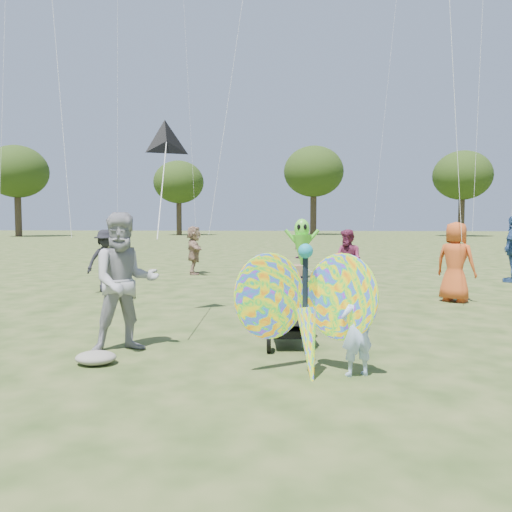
# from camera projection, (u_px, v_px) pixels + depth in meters

# --- Properties ---
(ground) EXTENTS (160.00, 160.00, 0.00)m
(ground) POSITION_uv_depth(u_px,v_px,m) (261.00, 346.00, 6.66)
(ground) COLOR #51592B
(ground) RESTS_ON ground
(child_girl) EXTENTS (0.42, 0.35, 0.99)m
(child_girl) POSITION_uv_depth(u_px,v_px,m) (357.00, 330.00, 5.34)
(child_girl) COLOR #B1CDFA
(child_girl) RESTS_ON ground
(adult_man) EXTENTS (1.08, 1.01, 1.78)m
(adult_man) POSITION_uv_depth(u_px,v_px,m) (125.00, 282.00, 6.35)
(adult_man) COLOR #99989D
(adult_man) RESTS_ON ground
(grey_bag) EXTENTS (0.48, 0.39, 0.15)m
(grey_bag) POSITION_uv_depth(u_px,v_px,m) (96.00, 358.00, 5.81)
(grey_bag) COLOR gray
(grey_bag) RESTS_ON ground
(crowd_a) EXTENTS (0.96, 0.92, 1.65)m
(crowd_a) POSITION_uv_depth(u_px,v_px,m) (456.00, 262.00, 10.27)
(crowd_a) COLOR #C64E1F
(crowd_a) RESTS_ON ground
(crowd_b) EXTENTS (1.04, 1.07, 1.47)m
(crowd_b) POSITION_uv_depth(u_px,v_px,m) (106.00, 261.00, 11.73)
(crowd_b) COLOR black
(crowd_b) RESTS_ON ground
(crowd_d) EXTENTS (0.75, 1.47, 1.52)m
(crowd_d) POSITION_uv_depth(u_px,v_px,m) (194.00, 250.00, 15.63)
(crowd_d) COLOR #98755D
(crowd_d) RESTS_ON ground
(crowd_e) EXTENTS (0.90, 0.90, 1.48)m
(crowd_e) POSITION_uv_depth(u_px,v_px,m) (348.00, 261.00, 11.66)
(crowd_e) COLOR #7B294B
(crowd_e) RESTS_ON ground
(crowd_g) EXTENTS (1.03, 0.88, 1.79)m
(crowd_g) POSITION_uv_depth(u_px,v_px,m) (118.00, 240.00, 20.30)
(crowd_g) COLOR gold
(crowd_g) RESTS_ON ground
(crowd_j) EXTENTS (0.63, 1.46, 1.53)m
(crowd_j) POSITION_uv_depth(u_px,v_px,m) (299.00, 241.00, 22.66)
(crowd_j) COLOR #A9607F
(crowd_j) RESTS_ON ground
(jogging_stroller) EXTENTS (0.56, 1.08, 1.09)m
(jogging_stroller) POSITION_uv_depth(u_px,v_px,m) (288.00, 300.00, 6.67)
(jogging_stroller) COLOR black
(jogging_stroller) RESTS_ON ground
(butterfly_kite) EXTENTS (1.74, 0.75, 1.63)m
(butterfly_kite) POSITION_uv_depth(u_px,v_px,m) (307.00, 312.00, 5.35)
(butterfly_kite) COLOR red
(butterfly_kite) RESTS_ON ground
(delta_kite_rig) EXTENTS (0.90, 2.46, 1.99)m
(delta_kite_rig) POSITION_uv_depth(u_px,v_px,m) (166.00, 142.00, 8.41)
(delta_kite_rig) COLOR black
(delta_kite_rig) RESTS_ON ground
(alien_kite) EXTENTS (1.12, 0.69, 1.74)m
(alien_kite) POSITION_uv_depth(u_px,v_px,m) (302.00, 245.00, 14.48)
(alien_kite) COLOR #57D532
(alien_kite) RESTS_ON ground
(tree_line) EXTENTS (91.78, 33.60, 10.79)m
(tree_line) POSITION_uv_depth(u_px,v_px,m) (333.00, 170.00, 50.55)
(tree_line) COLOR #3A2D21
(tree_line) RESTS_ON ground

